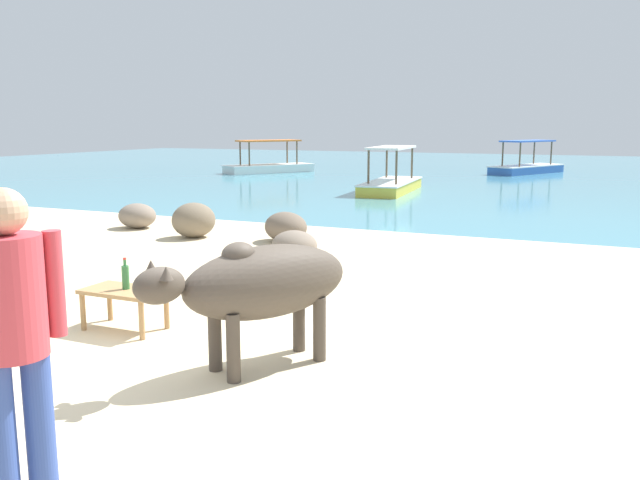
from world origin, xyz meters
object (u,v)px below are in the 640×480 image
Objects in this scene: cow at (262,284)px; boat_yellow at (391,182)px; person_standing at (13,330)px; boat_white at (269,166)px; bottle at (126,276)px; low_bench_table at (124,296)px; boat_blue at (527,166)px.

cow is 14.24m from boat_yellow.
cow is at bearing 8.74° from boat_yellow.
boat_white is at bearing 139.80° from person_standing.
boat_yellow is 8.76m from boat_white.
person_standing is (1.56, -2.61, 0.44)m from bottle.
cow is 1.72m from low_bench_table.
person_standing is 0.44× the size of boat_white.
bottle is at bearing -122.91° from boat_white.
bottle is 0.08× the size of boat_blue.
cow is at bearing -119.39° from boat_white.
cow is 1.08× the size of person_standing.
boat_blue reaches higher than low_bench_table.
boat_blue is 9.51m from boat_yellow.
bottle reaches higher than low_bench_table.
bottle is 20.80m from boat_white.
person_standing is (-0.07, -2.27, 0.27)m from cow.
low_bench_table is 0.47× the size of person_standing.
person_standing is at bearing 28.00° from cow.
cow is 22.98m from boat_blue.
bottle is 3.07m from person_standing.
person_standing is at bearing -59.11° from bottle.
boat_yellow is at bearing -95.85° from boat_white.
person_standing is 0.43× the size of boat_yellow.
bottle is at bearing 145.12° from person_standing.
cow is 2.29m from person_standing.
boat_white is at bearing 114.80° from bottle.
boat_blue is (-0.80, 25.23, -0.70)m from person_standing.
bottle is 0.08× the size of boat_yellow.
low_bench_table is 0.20× the size of boat_yellow.
boat_blue is at bearing 88.05° from low_bench_table.
low_bench_table is 22.65m from boat_blue.
boat_blue reaches higher than bottle.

